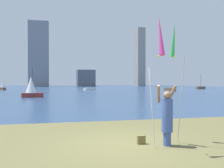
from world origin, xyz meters
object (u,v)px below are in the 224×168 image
at_px(person, 167,116).
at_px(sailboat_2, 31,87).
at_px(sailboat_6, 201,88).
at_px(kite_flag_left, 160,39).
at_px(sailboat_1, 170,89).
at_px(bag, 141,140).
at_px(sailboat_7, 3,86).
at_px(sailboat_5, 90,89).
at_px(kite_flag_right, 174,43).

bearing_deg(person, sailboat_2, 104.16).
xyz_separation_m(person, sailboat_6, (34.85, 52.92, -0.59)).
xyz_separation_m(person, kite_flag_left, (-0.51, -0.61, 2.31)).
bearing_deg(sailboat_1, bag, -117.01).
height_order(sailboat_2, sailboat_7, sailboat_2).
bearing_deg(bag, kite_flag_left, -77.24).
height_order(kite_flag_left, bag, kite_flag_left).
distance_m(sailboat_1, sailboat_6, 18.29).
height_order(kite_flag_left, sailboat_6, kite_flag_left).
bearing_deg(sailboat_7, kite_flag_left, -74.73).
bearing_deg(sailboat_5, kite_flag_right, -94.18).
distance_m(kite_flag_left, kite_flag_right, 1.55).
xyz_separation_m(person, sailboat_5, (4.12, 49.93, -0.64)).
distance_m(sailboat_2, sailboat_7, 30.76).
bearing_deg(sailboat_6, person, -123.37).
height_order(person, kite_flag_left, kite_flag_left).
distance_m(kite_flag_right, sailboat_6, 62.69).
bearing_deg(sailboat_1, kite_flag_right, -115.72).
relative_size(person, kite_flag_left, 0.49).
relative_size(sailboat_5, sailboat_7, 1.34).
bearing_deg(kite_flag_left, person, 49.90).
distance_m(kite_flag_right, sailboat_7, 57.09).
bearing_deg(kite_flag_right, kite_flag_left, -131.41).
xyz_separation_m(sailboat_2, sailboat_7, (-9.20, 29.35, -0.23)).
height_order(bag, sailboat_5, sailboat_5).
height_order(person, sailboat_5, sailboat_5).
relative_size(sailboat_1, sailboat_6, 0.93).
xyz_separation_m(kite_flag_left, sailboat_5, (4.63, 50.53, -2.95)).
relative_size(kite_flag_left, sailboat_6, 1.00).
bearing_deg(sailboat_6, kite_flag_left, -123.45).
distance_m(kite_flag_right, sailboat_5, 49.60).
xyz_separation_m(person, sailboat_7, (-15.76, 55.23, 0.08)).
distance_m(person, sailboat_7, 57.43).
distance_m(kite_flag_left, sailboat_7, 57.92).
height_order(kite_flag_left, kite_flag_right, kite_flag_right).
xyz_separation_m(sailboat_1, sailboat_7, (-36.11, 13.47, 0.66)).
distance_m(bag, sailboat_6, 63.45).
bearing_deg(sailboat_6, sailboat_7, 177.39).
distance_m(kite_flag_left, sailboat_2, 27.23).
xyz_separation_m(bag, sailboat_7, (-15.02, 54.85, 0.90)).
distance_m(kite_flag_right, sailboat_2, 26.37).
bearing_deg(bag, sailboat_5, 84.40).
bearing_deg(sailboat_5, sailboat_2, -113.93).
xyz_separation_m(person, bag, (-0.73, 0.38, -0.81)).
relative_size(kite_flag_right, sailboat_1, 1.10).
bearing_deg(sailboat_5, bag, -95.60).
bearing_deg(person, sailboat_7, 105.87).
height_order(bag, sailboat_7, sailboat_7).
relative_size(sailboat_1, sailboat_2, 0.95).
distance_m(person, sailboat_6, 63.36).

